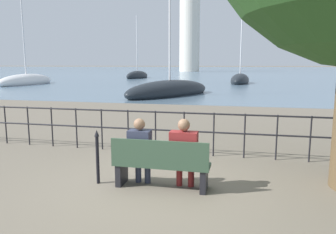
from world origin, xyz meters
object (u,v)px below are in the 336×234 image
sailboat_2 (137,76)px  harbor_lighthouse (190,32)px  seated_person_right (184,151)px  sailboat_0 (240,80)px  park_bench (161,165)px  closed_umbrella (97,154)px  sailboat_3 (170,91)px  sailboat_1 (26,81)px  seated_person_left (140,149)px

sailboat_2 → harbor_lighthouse: bearing=94.3°
seated_person_right → sailboat_0: (0.54, 33.40, -0.33)m
park_bench → closed_umbrella: 1.20m
sailboat_2 → sailboat_3: size_ratio=1.14×
sailboat_2 → sailboat_1: bearing=-105.0°
seated_person_left → harbor_lighthouse: (-14.94, 96.54, 11.42)m
closed_umbrella → sailboat_3: bearing=98.3°
seated_person_left → sailboat_0: size_ratio=0.13×
closed_umbrella → sailboat_3: (-2.52, 17.18, -0.23)m
seated_person_right → harbor_lighthouse: (-15.73, 96.55, 11.41)m
park_bench → harbor_lighthouse: harbor_lighthouse is taller
sailboat_2 → sailboat_3: 29.87m
seated_person_right → sailboat_1: 34.08m
sailboat_3 → harbor_lighthouse: (-11.63, 79.45, 11.77)m
seated_person_left → sailboat_1: 33.57m
seated_person_right → sailboat_1: sailboat_1 is taller
sailboat_0 → sailboat_1: (-22.63, -7.44, 0.01)m
sailboat_2 → seated_person_right: bearing=-66.6°
seated_person_right → closed_umbrella: (-1.59, -0.09, -0.13)m
seated_person_left → seated_person_right: seated_person_right is taller
seated_person_right → sailboat_0: sailboat_0 is taller
sailboat_0 → harbor_lighthouse: bearing=110.0°
seated_person_right → closed_umbrella: 1.59m
closed_umbrella → seated_person_left: bearing=6.5°
sailboat_0 → sailboat_3: bearing=-100.4°
sailboat_0 → sailboat_3: sailboat_0 is taller
park_bench → sailboat_2: (-15.20, 44.74, -0.06)m
closed_umbrella → sailboat_2: (-14.01, 44.76, -0.19)m
sailboat_1 → sailboat_2: size_ratio=1.21×
park_bench → sailboat_2: sailboat_2 is taller
seated_person_right → sailboat_2: 47.31m
sailboat_1 → sailboat_0: bearing=18.4°
sailboat_1 → harbor_lighthouse: size_ratio=0.47×
seated_person_right → sailboat_0: bearing=89.1°
seated_person_left → sailboat_3: bearing=101.0°
sailboat_1 → sailboat_3: sailboat_1 is taller
seated_person_left → seated_person_right: 0.79m
park_bench → sailboat_0: size_ratio=0.18×
seated_person_left → sailboat_2: bearing=108.3°
seated_person_left → closed_umbrella: 0.80m
closed_umbrella → sailboat_3: size_ratio=0.11×
harbor_lighthouse → sailboat_2: bearing=-89.9°
park_bench → seated_person_right: size_ratio=1.36×
park_bench → seated_person_right: seated_person_right is taller
sailboat_0 → sailboat_3: 16.95m
park_bench → seated_person_left: 0.47m
sailboat_2 → seated_person_left: bearing=-67.5°
sailboat_0 → sailboat_2: (-16.14, 11.27, 0.01)m
seated_person_left → sailboat_2: sailboat_2 is taller
closed_umbrella → harbor_lighthouse: (-14.15, 96.63, 11.54)m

